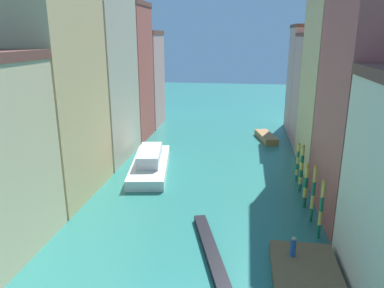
{
  "coord_description": "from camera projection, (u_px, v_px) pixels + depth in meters",
  "views": [
    {
      "loc": [
        3.75,
        -15.66,
        14.76
      ],
      "look_at": [
        -2.74,
        28.42,
        1.5
      ],
      "focal_mm": 34.39,
      "sensor_mm": 36.0,
      "label": 1
    }
  ],
  "objects": [
    {
      "name": "building_right_1",
      "position": [
        379.0,
        88.0,
        28.54
      ],
      "size": [
        7.37,
        11.4,
        21.64
      ],
      "color": "#B25147",
      "rests_on": "ground"
    },
    {
      "name": "mooring_pole_1",
      "position": [
        313.0,
        193.0,
        29.63
      ],
      "size": [
        0.29,
        0.29,
        4.9
      ],
      "color": "#197247",
      "rests_on": "ground"
    },
    {
      "name": "mooring_pole_0",
      "position": [
        321.0,
        209.0,
        27.12
      ],
      "size": [
        0.28,
        0.28,
        4.76
      ],
      "color": "#197247",
      "rests_on": "ground"
    },
    {
      "name": "ground_plane",
      "position": [
        210.0,
        167.0,
        42.82
      ],
      "size": [
        154.0,
        154.0,
        0.0
      ],
      "primitive_type": "plane",
      "color": "#28756B"
    },
    {
      "name": "building_right_3",
      "position": [
        323.0,
        91.0,
        49.36
      ],
      "size": [
        7.37,
        7.55,
        15.01
      ],
      "color": "tan",
      "rests_on": "ground"
    },
    {
      "name": "building_right_2",
      "position": [
        342.0,
        76.0,
        39.57
      ],
      "size": [
        7.37,
        11.34,
        20.99
      ],
      "color": "#DBB77A",
      "rests_on": "ground"
    },
    {
      "name": "waterfront_dock",
      "position": [
        306.0,
        272.0,
        23.2
      ],
      "size": [
        4.16,
        5.99,
        0.73
      ],
      "color": "brown",
      "rests_on": "ground"
    },
    {
      "name": "motorboat_0",
      "position": [
        266.0,
        137.0,
        53.71
      ],
      "size": [
        3.29,
        6.42,
        0.87
      ],
      "color": "olive",
      "rests_on": "ground"
    },
    {
      "name": "mooring_pole_4",
      "position": [
        298.0,
        162.0,
        38.08
      ],
      "size": [
        0.27,
        0.27,
        4.19
      ],
      "color": "#197247",
      "rests_on": "ground"
    },
    {
      "name": "building_left_3",
      "position": [
        122.0,
        72.0,
        52.71
      ],
      "size": [
        7.37,
        7.9,
        19.16
      ],
      "color": "#B25147",
      "rests_on": "ground"
    },
    {
      "name": "mooring_pole_2",
      "position": [
        306.0,
        185.0,
        32.27
      ],
      "size": [
        0.38,
        0.38,
        4.1
      ],
      "color": "#197247",
      "rests_on": "ground"
    },
    {
      "name": "mooring_pole_3",
      "position": [
        302.0,
        168.0,
        35.54
      ],
      "size": [
        0.35,
        0.35,
        4.76
      ],
      "color": "#197247",
      "rests_on": "ground"
    },
    {
      "name": "building_right_4",
      "position": [
        313.0,
        80.0,
        56.6
      ],
      "size": [
        7.37,
        7.89,
        16.26
      ],
      "color": "tan",
      "rests_on": "ground"
    },
    {
      "name": "building_left_2",
      "position": [
        96.0,
        75.0,
        43.57
      ],
      "size": [
        7.37,
        10.72,
        20.25
      ],
      "color": "#BCB299",
      "rests_on": "ground"
    },
    {
      "name": "building_left_1",
      "position": [
        47.0,
        76.0,
        32.8
      ],
      "size": [
        7.37,
        10.78,
        22.47
      ],
      "color": "#DBB77A",
      "rests_on": "ground"
    },
    {
      "name": "vaporetto_white",
      "position": [
        150.0,
        163.0,
        41.53
      ],
      "size": [
        5.73,
        12.66,
        2.43
      ],
      "color": "white",
      "rests_on": "ground"
    },
    {
      "name": "building_left_4",
      "position": [
        139.0,
        79.0,
        60.83
      ],
      "size": [
        7.37,
        7.4,
        15.43
      ],
      "color": "tan",
      "rests_on": "ground"
    },
    {
      "name": "person_on_dock",
      "position": [
        293.0,
        247.0,
        24.14
      ],
      "size": [
        0.36,
        0.36,
        1.39
      ],
      "color": "#234C93",
      "rests_on": "waterfront_dock"
    },
    {
      "name": "gondola_black",
      "position": [
        212.0,
        254.0,
        25.4
      ],
      "size": [
        3.87,
        10.32,
        0.48
      ],
      "color": "black",
      "rests_on": "ground"
    }
  ]
}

